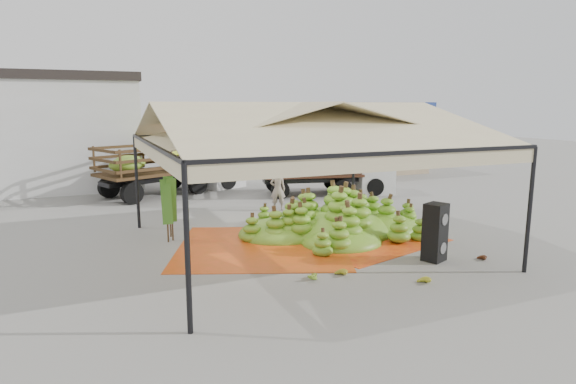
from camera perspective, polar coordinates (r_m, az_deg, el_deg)
name	(u,v)px	position (r m, az deg, el deg)	size (l,w,h in m)	color
ground	(302,246)	(13.67, 1.70, -6.46)	(90.00, 90.00, 0.00)	slate
canopy_tent	(303,129)	(13.11, 1.78, 7.49)	(8.10, 8.10, 4.00)	black
building_tan	(363,137)	(29.37, 8.89, 6.50)	(6.30, 5.30, 4.10)	tan
tarp_left	(262,247)	(13.64, -3.14, -6.48)	(4.63, 4.41, 0.01)	#D44213
tarp_right	(353,237)	(14.77, 7.74, -5.25)	(4.06, 4.27, 0.01)	orange
banana_heap	(337,212)	(15.10, 5.82, -2.32)	(6.13, 5.04, 1.31)	#45841B
hand_yellow_a	(423,280)	(11.28, 15.74, -9.99)	(0.44, 0.36, 0.20)	gold
hand_yellow_b	(340,272)	(11.40, 6.15, -9.41)	(0.46, 0.38, 0.21)	gold
hand_red_a	(433,238)	(14.70, 16.78, -5.26)	(0.49, 0.40, 0.22)	#5B1A14
hand_red_b	(480,257)	(13.41, 21.85, -7.16)	(0.39, 0.32, 0.18)	#5D2C15
hand_green	(309,274)	(11.18, 2.48, -9.74)	(0.48, 0.40, 0.22)	#5D851B
hanging_bunches	(331,158)	(12.10, 5.07, 4.00)	(1.74, 0.24, 0.20)	#437F1A
speaker_stack	(435,232)	(12.83, 17.03, -4.58)	(0.68, 0.64, 1.49)	black
banana_leaves	(176,238)	(14.87, -13.16, -5.35)	(0.96, 1.36, 3.70)	#316A1C
vendor	(278,190)	(18.15, -1.22, 0.29)	(0.58, 0.38, 1.59)	gray
truck_left	(179,161)	(22.49, -12.80, 3.57)	(7.05, 4.72, 2.30)	#482E18
truck_right	(332,167)	(21.67, 5.29, 3.02)	(6.06, 3.20, 1.98)	#4B2719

